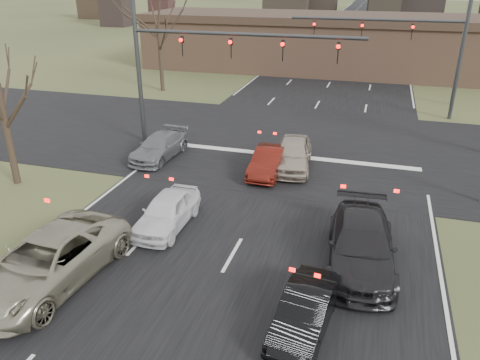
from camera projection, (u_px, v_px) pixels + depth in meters
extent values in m
plane|color=#3B4424|center=(202.00, 310.00, 13.65)|extent=(360.00, 360.00, 0.00)
cube|color=black|center=(353.00, 42.00, 66.16)|extent=(14.00, 300.00, 0.02)
cube|color=black|center=(295.00, 144.00, 26.77)|extent=(200.00, 14.00, 0.02)
cube|color=#89624A|center=(360.00, 48.00, 45.45)|extent=(42.00, 10.00, 4.60)
cube|color=#38281E|center=(363.00, 19.00, 44.37)|extent=(42.40, 10.40, 0.70)
cylinder|color=#383A3D|center=(139.00, 72.00, 25.62)|extent=(0.24, 0.24, 8.00)
cylinder|color=#383A3D|center=(244.00, 34.00, 23.15)|extent=(12.00, 0.18, 0.18)
imported|color=black|center=(182.00, 46.00, 24.31)|extent=(0.16, 0.20, 1.00)
imported|color=black|center=(231.00, 48.00, 23.61)|extent=(0.16, 0.20, 1.00)
imported|color=black|center=(283.00, 51.00, 22.92)|extent=(0.16, 0.20, 1.00)
imported|color=black|center=(338.00, 53.00, 22.22)|extent=(0.16, 0.20, 1.00)
cylinder|color=#383A3D|center=(460.00, 58.00, 29.80)|extent=(0.24, 0.24, 8.00)
cylinder|color=#383A3D|center=(375.00, 20.00, 30.34)|extent=(11.00, 0.18, 0.18)
imported|color=black|center=(412.00, 32.00, 30.01)|extent=(0.16, 0.20, 1.00)
imported|color=black|center=(362.00, 30.00, 30.83)|extent=(0.16, 0.20, 1.00)
imported|color=black|center=(314.00, 29.00, 31.65)|extent=(0.16, 0.20, 1.00)
cylinder|color=gray|center=(464.00, 35.00, 32.76)|extent=(0.18, 0.18, 10.00)
cylinder|color=black|center=(8.00, 135.00, 20.95)|extent=(0.32, 0.32, 4.68)
cylinder|color=black|center=(161.00, 58.00, 37.86)|extent=(0.32, 0.32, 5.23)
imported|color=gray|center=(48.00, 261.00, 14.54)|extent=(3.15, 6.01, 1.61)
imported|color=white|center=(167.00, 211.00, 17.85)|extent=(1.58, 3.90, 1.33)
imported|color=black|center=(305.00, 311.00, 12.71)|extent=(1.62, 3.71, 1.18)
imported|color=black|center=(361.00, 245.00, 15.46)|extent=(2.55, 5.45, 1.54)
imported|color=slate|center=(159.00, 146.00, 24.59)|extent=(1.98, 4.40, 1.25)
imported|color=#52120B|center=(268.00, 161.00, 22.64)|extent=(1.37, 3.83, 1.26)
imported|color=#B5A692|center=(293.00, 154.00, 23.22)|extent=(2.22, 4.57, 1.50)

